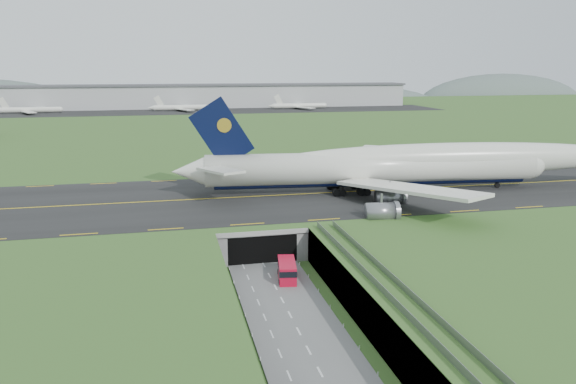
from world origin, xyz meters
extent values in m
plane|color=#3E6227|center=(0.00, 0.00, 0.00)|extent=(900.00, 900.00, 0.00)
cube|color=gray|center=(0.00, 0.00, 3.00)|extent=(800.00, 800.00, 6.00)
cube|color=slate|center=(0.00, -7.50, 0.10)|extent=(12.00, 75.00, 0.20)
cube|color=black|center=(0.00, 33.00, 6.09)|extent=(800.00, 44.00, 0.18)
cube|color=gray|center=(0.00, 19.00, 5.50)|extent=(16.00, 22.00, 1.00)
cube|color=gray|center=(-7.00, 19.00, 3.00)|extent=(2.00, 22.00, 6.00)
cube|color=gray|center=(7.00, 19.00, 3.00)|extent=(2.00, 22.00, 6.00)
cube|color=black|center=(0.00, 14.00, 2.50)|extent=(12.00, 12.00, 5.00)
cube|color=#A8A8A3|center=(0.00, 7.95, 5.60)|extent=(17.00, 0.50, 0.80)
cube|color=#A8A8A3|center=(11.00, -18.50, 5.80)|extent=(3.00, 53.00, 0.50)
cube|color=gray|center=(9.60, -18.50, 6.55)|extent=(0.06, 53.00, 1.00)
cube|color=gray|center=(12.40, -18.50, 6.55)|extent=(0.06, 53.00, 1.00)
cylinder|color=#A8A8A3|center=(11.00, -28.00, 2.80)|extent=(0.90, 0.90, 5.60)
cylinder|color=#A8A8A3|center=(11.00, -16.00, 2.80)|extent=(0.90, 0.90, 5.60)
cylinder|color=#A8A8A3|center=(11.00, -4.00, 2.80)|extent=(0.90, 0.90, 5.60)
cylinder|color=silver|center=(28.92, 32.15, 11.55)|extent=(73.30, 13.90, 6.87)
sphere|color=silver|center=(65.24, 28.61, 11.55)|extent=(7.35, 7.35, 6.73)
cone|color=silver|center=(-10.60, 35.99, 11.55)|extent=(8.11, 7.22, 6.53)
ellipsoid|color=silver|center=(48.53, 30.24, 13.09)|extent=(84.99, 14.50, 7.21)
ellipsoid|color=black|center=(64.17, 28.72, 12.40)|extent=(5.08, 3.46, 2.40)
cylinder|color=black|center=(28.92, 32.15, 8.87)|extent=(69.29, 9.59, 2.88)
cube|color=silver|center=(32.72, 49.03, 10.47)|extent=(24.82, 30.54, 2.89)
cube|color=silver|center=(-3.41, 43.38, 13.16)|extent=(10.56, 12.52, 1.10)
cube|color=silver|center=(29.39, 14.85, 10.47)|extent=(20.15, 32.39, 2.89)
cube|color=silver|center=(-4.97, 27.36, 13.16)|extent=(8.97, 12.76, 1.10)
cube|color=black|center=(-3.66, 35.32, 19.60)|extent=(13.65, 1.96, 15.19)
cylinder|color=gold|center=(-3.13, 35.27, 21.21)|extent=(3.06, 1.04, 3.01)
cylinder|color=slate|center=(30.68, 42.22, 7.15)|extent=(5.90, 4.07, 3.54)
cylinder|color=slate|center=(26.73, 53.93, 7.15)|extent=(5.90, 4.07, 3.54)
cylinder|color=slate|center=(28.71, 21.93, 7.15)|extent=(5.90, 4.07, 3.54)
cylinder|color=slate|center=(22.57, 11.20, 7.15)|extent=(5.90, 4.07, 3.54)
cylinder|color=black|center=(57.98, 29.32, 6.77)|extent=(1.23, 0.65, 1.18)
cube|color=black|center=(24.11, 32.62, 6.93)|extent=(7.14, 8.10, 1.50)
cube|color=red|center=(2.48, 0.11, 1.62)|extent=(3.74, 7.42, 2.83)
cube|color=black|center=(2.48, 0.11, 2.18)|extent=(3.81, 7.52, 0.94)
cube|color=black|center=(2.48, 0.11, 0.44)|extent=(3.48, 6.92, 0.47)
cylinder|color=black|center=(0.90, -2.03, 0.52)|extent=(0.46, 0.89, 0.85)
cylinder|color=black|center=(1.65, 2.63, 0.52)|extent=(0.46, 0.89, 0.85)
cylinder|color=black|center=(3.32, -2.42, 0.52)|extent=(0.46, 0.89, 0.85)
cylinder|color=black|center=(4.07, 2.24, 0.52)|extent=(0.46, 0.89, 0.85)
cube|color=#B2B2B2|center=(0.00, 300.00, 13.50)|extent=(300.00, 22.00, 15.00)
cube|color=#4C4C51|center=(0.00, 300.00, 21.00)|extent=(302.00, 24.00, 1.20)
cube|color=black|center=(0.00, 270.00, 6.14)|extent=(320.00, 50.00, 0.08)
cylinder|color=silver|center=(-91.45, 275.00, 8.18)|extent=(34.00, 3.20, 3.20)
cylinder|color=silver|center=(-3.29, 275.00, 8.18)|extent=(34.00, 3.20, 3.20)
cylinder|color=silver|center=(71.71, 275.00, 8.18)|extent=(34.00, 3.20, 3.20)
ellipsoid|color=#51625B|center=(120.00, 430.00, -4.00)|extent=(260.00, 91.00, 44.00)
ellipsoid|color=#51625B|center=(320.00, 430.00, -4.00)|extent=(180.00, 63.00, 60.00)
camera|label=1|loc=(-15.70, -81.95, 33.23)|focal=35.00mm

